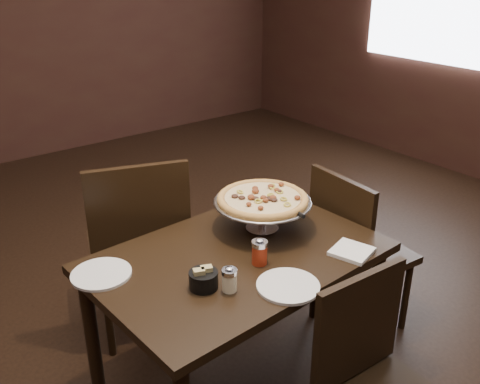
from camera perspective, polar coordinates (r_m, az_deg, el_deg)
room at (r=1.93m, az=2.36°, el=13.68°), size 6.04×7.04×2.84m
dining_table at (r=2.13m, az=-0.24°, el=-8.68°), size 1.14×0.80×0.69m
pizza_stand at (r=2.20m, az=2.43°, el=-0.79°), size 0.41×0.41×0.17m
parmesan_shaker at (r=1.85m, az=-1.13°, el=-9.30°), size 0.05×0.05×0.09m
pepper_flake_shaker at (r=2.00m, az=2.10°, el=-6.39°), size 0.06×0.06×0.11m
packet_caddy at (r=1.87m, az=-3.92°, el=-9.25°), size 0.10×0.10×0.08m
napkin_stack at (r=2.12m, az=11.83°, el=-6.22°), size 0.18×0.18×0.02m
plate_left at (r=2.01m, az=-14.58°, el=-8.46°), size 0.22×0.22×0.01m
plate_near at (r=1.89m, az=5.15°, el=-9.94°), size 0.22×0.22×0.01m
serving_spatula at (r=2.11m, az=6.05°, el=-2.15°), size 0.12×0.12×0.02m
chair_far at (r=2.54m, az=-10.75°, el=-5.35°), size 0.56×0.56×0.95m
chair_side at (r=2.63m, az=12.10°, el=-5.79°), size 0.43×0.43×0.85m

